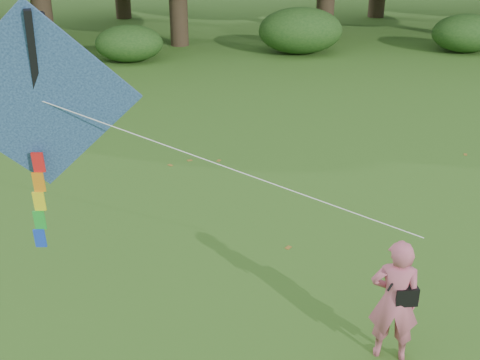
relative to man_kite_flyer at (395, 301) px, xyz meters
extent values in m
plane|color=#265114|center=(-0.62, 0.71, -0.90)|extent=(100.00, 100.00, 0.00)
imported|color=#C35B71|center=(0.00, 0.00, 0.00)|extent=(0.76, 0.61, 1.80)
imported|color=#242430|center=(-8.19, 19.58, -0.03)|extent=(0.99, 0.86, 1.74)
cube|color=black|center=(0.12, -0.03, 0.11)|extent=(0.30, 0.20, 0.26)
cylinder|color=black|center=(0.00, -0.04, 0.46)|extent=(0.33, 0.14, 0.47)
cube|color=#2648A6|center=(-4.31, 0.55, 2.71)|extent=(2.37, 0.52, 2.33)
cube|color=black|center=(-4.31, 0.58, 2.71)|extent=(0.28, 0.68, 2.10)
cylinder|color=white|center=(-2.03, 0.25, 1.83)|extent=(4.57, 0.61, 1.76)
cube|color=red|center=(-4.41, 0.57, 1.92)|extent=(0.14, 0.06, 0.26)
cube|color=orange|center=(-4.44, 0.57, 1.66)|extent=(0.14, 0.06, 0.26)
cube|color=yellow|center=(-4.47, 0.57, 1.40)|extent=(0.14, 0.06, 0.26)
cube|color=green|center=(-4.50, 0.57, 1.14)|extent=(0.14, 0.06, 0.26)
cube|color=blue|center=(-4.53, 0.57, 0.88)|extent=(0.14, 0.06, 0.26)
cylinder|color=#3A2D1E|center=(-2.62, 20.71, 0.67)|extent=(0.80, 0.80, 3.15)
ellipsoid|color=#264919|center=(-4.62, 17.81, -0.19)|extent=(2.66, 2.09, 1.42)
ellipsoid|color=#264919|center=(2.38, 18.61, 0.04)|extent=(3.50, 2.75, 1.88)
ellipsoid|color=#264919|center=(9.38, 18.11, -0.11)|extent=(2.94, 2.31, 1.58)
cube|color=olive|center=(4.30, 6.93, -0.90)|extent=(0.12, 0.14, 0.01)
cube|color=olive|center=(-2.53, 7.25, -0.90)|extent=(0.14, 0.11, 0.01)
cube|color=olive|center=(-3.00, 7.00, -0.90)|extent=(0.14, 0.14, 0.01)
cube|color=olive|center=(-1.83, 7.16, -0.90)|extent=(0.13, 0.14, 0.01)
cube|color=olive|center=(-0.86, 2.95, -0.90)|extent=(0.14, 0.14, 0.01)
camera|label=1|loc=(-2.68, -6.28, 4.71)|focal=45.00mm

